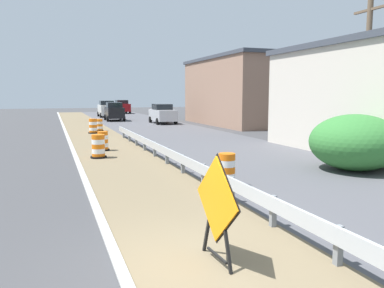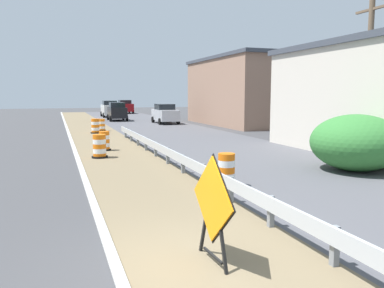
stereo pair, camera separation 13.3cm
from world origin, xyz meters
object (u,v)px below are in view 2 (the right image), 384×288
(car_trailing_near_lane, at_px, (125,107))
(car_mid_far_lane, at_px, (165,114))
(warning_sign_diamond, at_px, (212,204))
(traffic_barrel_farther, at_px, (95,127))
(car_lead_near_lane, at_px, (110,109))
(traffic_barrel_close, at_px, (100,147))
(traffic_barrel_mid, at_px, (104,142))
(car_lead_far_lane, at_px, (117,112))
(utility_pole_near, at_px, (368,77))
(traffic_barrel_nearest, at_px, (226,171))
(traffic_barrel_far, at_px, (102,126))

(car_trailing_near_lane, bearing_deg, car_mid_far_lane, -0.86)
(warning_sign_diamond, xyz_separation_m, traffic_barrel_farther, (0.31, 23.68, -0.55))
(traffic_barrel_farther, height_order, car_lead_near_lane, car_lead_near_lane)
(traffic_barrel_close, height_order, traffic_barrel_mid, traffic_barrel_close)
(traffic_barrel_farther, xyz_separation_m, car_trailing_near_lane, (7.33, 29.97, 0.53))
(car_lead_far_lane, relative_size, utility_pole_near, 0.61)
(car_lead_far_lane, bearing_deg, car_mid_far_lane, -144.30)
(car_trailing_near_lane, bearing_deg, traffic_barrel_farther, -15.28)
(traffic_barrel_nearest, relative_size, car_lead_near_lane, 0.22)
(car_trailing_near_lane, xyz_separation_m, utility_pole_near, (2.82, -46.07, 2.63))
(car_lead_near_lane, bearing_deg, car_trailing_near_lane, -20.78)
(warning_sign_diamond, xyz_separation_m, traffic_barrel_far, (0.95, 25.34, -0.62))
(car_trailing_near_lane, bearing_deg, car_lead_far_lane, -14.18)
(traffic_barrel_nearest, xyz_separation_m, utility_pole_near, (7.90, 2.55, 3.18))
(traffic_barrel_mid, distance_m, traffic_barrel_farther, 9.37)
(traffic_barrel_close, bearing_deg, warning_sign_diamond, -87.01)
(traffic_barrel_far, xyz_separation_m, car_lead_near_lane, (3.19, 19.54, 0.62))
(warning_sign_diamond, bearing_deg, car_trailing_near_lane, -101.34)
(traffic_barrel_nearest, bearing_deg, warning_sign_diamond, -117.02)
(car_lead_far_lane, distance_m, utility_pole_near, 30.55)
(traffic_barrel_nearest, relative_size, utility_pole_near, 0.15)
(car_mid_far_lane, bearing_deg, traffic_barrel_farther, -43.30)
(traffic_barrel_farther, bearing_deg, traffic_barrel_mid, -92.74)
(traffic_barrel_nearest, bearing_deg, car_mid_far_lane, 78.62)
(traffic_barrel_mid, distance_m, car_mid_far_lane, 18.98)
(traffic_barrel_far, distance_m, car_lead_near_lane, 19.81)
(traffic_barrel_farther, relative_size, car_mid_far_lane, 0.24)
(traffic_barrel_nearest, distance_m, car_lead_near_lane, 39.88)
(warning_sign_diamond, relative_size, traffic_barrel_farther, 1.77)
(car_trailing_near_lane, bearing_deg, warning_sign_diamond, -9.63)
(car_lead_far_lane, bearing_deg, utility_pole_near, -166.08)
(traffic_barrel_mid, bearing_deg, car_lead_near_lane, 82.03)
(traffic_barrel_close, bearing_deg, utility_pole_near, -21.90)
(traffic_barrel_farther, bearing_deg, traffic_barrel_far, 68.67)
(traffic_barrel_farther, bearing_deg, warning_sign_diamond, -90.75)
(warning_sign_diamond, distance_m, traffic_barrel_close, 12.07)
(car_lead_near_lane, bearing_deg, traffic_barrel_farther, 170.71)
(traffic_barrel_mid, bearing_deg, car_trailing_near_lane, 78.81)
(traffic_barrel_mid, distance_m, utility_pole_near, 12.97)
(warning_sign_diamond, height_order, traffic_barrel_mid, warning_sign_diamond)
(traffic_barrel_farther, bearing_deg, car_lead_far_lane, 74.95)
(traffic_barrel_close, distance_m, traffic_barrel_mid, 2.34)
(traffic_barrel_close, distance_m, car_trailing_near_lane, 42.43)
(car_lead_far_lane, height_order, utility_pole_near, utility_pole_near)
(traffic_barrel_close, distance_m, utility_pole_near, 12.37)
(warning_sign_diamond, relative_size, car_trailing_near_lane, 0.45)
(warning_sign_diamond, bearing_deg, utility_pole_near, -147.31)
(traffic_barrel_nearest, height_order, car_mid_far_lane, car_mid_far_lane)
(traffic_barrel_close, relative_size, car_lead_far_lane, 0.25)
(warning_sign_diamond, bearing_deg, traffic_barrel_far, -95.39)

